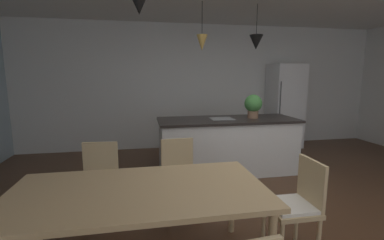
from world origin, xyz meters
TOP-DOWN VIEW (x-y plane):
  - ground_plane at (0.00, 0.00)m, footprint 10.00×8.40m
  - wall_back_kitchen at (0.00, 3.26)m, footprint 10.00×0.12m
  - dining_table at (-1.48, -0.67)m, footprint 1.99×1.02m
  - chair_far_right at (-1.03, 0.21)m, footprint 0.43×0.43m
  - chair_far_left at (-1.92, 0.21)m, footprint 0.43×0.43m
  - chair_kitchen_end at (-0.11, -0.67)m, footprint 0.40×0.40m
  - kitchen_island at (-0.06, 1.46)m, footprint 2.26×0.84m
  - refrigerator at (1.74, 2.86)m, footprint 0.67×0.67m
  - pendant_over_table at (-1.43, -0.54)m, footprint 0.18×0.18m
  - pendant_over_island_main at (-0.50, 1.46)m, footprint 0.17×0.17m
  - pendant_over_island_aux at (0.38, 1.46)m, footprint 0.22×0.22m
  - potted_plant_on_island at (0.37, 1.46)m, footprint 0.29×0.29m

SIDE VIEW (x-z plane):
  - ground_plane at x=0.00m, z-range -0.04..0.00m
  - kitchen_island at x=-0.06m, z-range 0.01..0.92m
  - chair_far_right at x=-1.03m, z-range 0.04..0.91m
  - chair_far_left at x=-1.92m, z-range 0.04..0.91m
  - chair_kitchen_end at x=-0.11m, z-range 0.04..0.91m
  - dining_table at x=-1.48m, z-range 0.30..1.03m
  - refrigerator at x=1.74m, z-range 0.00..1.85m
  - potted_plant_on_island at x=0.37m, z-range 0.93..1.32m
  - wall_back_kitchen at x=0.00m, z-range 0.00..2.70m
  - pendant_over_island_main at x=-0.50m, z-range 1.73..2.46m
  - pendant_over_island_aux at x=0.38m, z-range 1.77..2.47m
  - pendant_over_table at x=-1.43m, z-range 1.81..2.47m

